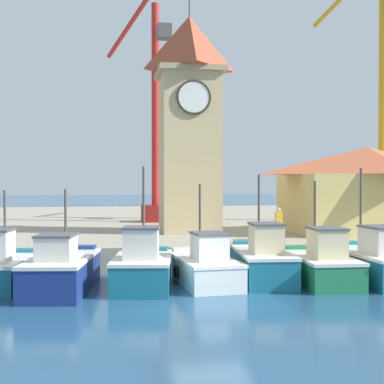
{
  "coord_description": "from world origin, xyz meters",
  "views": [
    {
      "loc": [
        -3.29,
        -17.23,
        3.98
      ],
      "look_at": [
        0.61,
        8.27,
        3.5
      ],
      "focal_mm": 50.0,
      "sensor_mm": 36.0,
      "label": 1
    }
  ],
  "objects_px": {
    "fishing_boat_mid_left": "(143,267)",
    "clock_tower": "(189,118)",
    "dock_worker_near_tower": "(279,223)",
    "fishing_boat_right_inner": "(320,264)",
    "fishing_boat_center": "(204,266)",
    "port_crane_far": "(380,120)",
    "fishing_boat_left_inner": "(62,270)",
    "fishing_boat_right_outer": "(370,262)",
    "fishing_boat_left_outer": "(0,268)",
    "warehouse_right": "(368,188)",
    "fishing_boat_mid_right": "(262,261)",
    "port_crane_near": "(153,135)"
  },
  "relations": [
    {
      "from": "fishing_boat_left_outer",
      "to": "fishing_boat_mid_left",
      "type": "height_order",
      "value": "fishing_boat_mid_left"
    },
    {
      "from": "clock_tower",
      "to": "fishing_boat_left_outer",
      "type": "bearing_deg",
      "value": -131.94
    },
    {
      "from": "fishing_boat_right_inner",
      "to": "fishing_boat_center",
      "type": "bearing_deg",
      "value": 173.09
    },
    {
      "from": "fishing_boat_right_outer",
      "to": "clock_tower",
      "type": "height_order",
      "value": "clock_tower"
    },
    {
      "from": "warehouse_right",
      "to": "fishing_boat_mid_left",
      "type": "bearing_deg",
      "value": -145.99
    },
    {
      "from": "fishing_boat_left_inner",
      "to": "port_crane_far",
      "type": "xyz_separation_m",
      "value": [
        21.44,
        16.97,
        7.78
      ]
    },
    {
      "from": "warehouse_right",
      "to": "dock_worker_near_tower",
      "type": "relative_size",
      "value": 5.79
    },
    {
      "from": "fishing_boat_center",
      "to": "port_crane_far",
      "type": "xyz_separation_m",
      "value": [
        16.05,
        16.36,
        7.86
      ]
    },
    {
      "from": "clock_tower",
      "to": "warehouse_right",
      "type": "bearing_deg",
      "value": -7.32
    },
    {
      "from": "fishing_boat_mid_left",
      "to": "fishing_boat_mid_right",
      "type": "xyz_separation_m",
      "value": [
        4.86,
        0.82,
        0.01
      ]
    },
    {
      "from": "fishing_boat_center",
      "to": "dock_worker_near_tower",
      "type": "distance_m",
      "value": 6.92
    },
    {
      "from": "fishing_boat_left_outer",
      "to": "warehouse_right",
      "type": "height_order",
      "value": "warehouse_right"
    },
    {
      "from": "dock_worker_near_tower",
      "to": "fishing_boat_right_inner",
      "type": "bearing_deg",
      "value": -90.88
    },
    {
      "from": "warehouse_right",
      "to": "fishing_boat_center",
      "type": "bearing_deg",
      "value": -142.31
    },
    {
      "from": "fishing_boat_mid_right",
      "to": "fishing_boat_right_inner",
      "type": "distance_m",
      "value": 2.28
    },
    {
      "from": "clock_tower",
      "to": "fishing_boat_center",
      "type": "bearing_deg",
      "value": -95.08
    },
    {
      "from": "fishing_boat_left_outer",
      "to": "dock_worker_near_tower",
      "type": "bearing_deg",
      "value": 20.42
    },
    {
      "from": "fishing_boat_left_inner",
      "to": "fishing_boat_center",
      "type": "distance_m",
      "value": 5.42
    },
    {
      "from": "port_crane_far",
      "to": "dock_worker_near_tower",
      "type": "xyz_separation_m",
      "value": [
        -11.42,
        -11.37,
        -6.61
      ]
    },
    {
      "from": "fishing_boat_left_outer",
      "to": "fishing_boat_center",
      "type": "height_order",
      "value": "fishing_boat_center"
    },
    {
      "from": "fishing_boat_center",
      "to": "port_crane_far",
      "type": "bearing_deg",
      "value": 45.53
    },
    {
      "from": "port_crane_near",
      "to": "fishing_boat_center",
      "type": "bearing_deg",
      "value": -88.46
    },
    {
      "from": "fishing_boat_center",
      "to": "port_crane_far",
      "type": "relative_size",
      "value": 0.25
    },
    {
      "from": "fishing_boat_left_outer",
      "to": "fishing_boat_left_inner",
      "type": "xyz_separation_m",
      "value": [
        2.34,
        -1.0,
        0.02
      ]
    },
    {
      "from": "port_crane_far",
      "to": "clock_tower",
      "type": "bearing_deg",
      "value": -157.17
    },
    {
      "from": "fishing_boat_left_inner",
      "to": "fishing_boat_center",
      "type": "bearing_deg",
      "value": 6.53
    },
    {
      "from": "fishing_boat_mid_left",
      "to": "port_crane_near",
      "type": "height_order",
      "value": "port_crane_near"
    },
    {
      "from": "fishing_boat_mid_left",
      "to": "clock_tower",
      "type": "relative_size",
      "value": 0.33
    },
    {
      "from": "fishing_boat_left_inner",
      "to": "dock_worker_near_tower",
      "type": "xyz_separation_m",
      "value": [
        10.02,
        5.6,
        1.17
      ]
    },
    {
      "from": "port_crane_near",
      "to": "dock_worker_near_tower",
      "type": "relative_size",
      "value": 10.62
    },
    {
      "from": "fishing_boat_mid_left",
      "to": "port_crane_far",
      "type": "xyz_separation_m",
      "value": [
        18.5,
        16.91,
        7.76
      ]
    },
    {
      "from": "fishing_boat_right_inner",
      "to": "fishing_boat_mid_right",
      "type": "bearing_deg",
      "value": 158.95
    },
    {
      "from": "clock_tower",
      "to": "port_crane_near",
      "type": "relative_size",
      "value": 0.81
    },
    {
      "from": "port_crane_far",
      "to": "dock_worker_near_tower",
      "type": "height_order",
      "value": "port_crane_far"
    },
    {
      "from": "fishing_boat_mid_left",
      "to": "clock_tower",
      "type": "bearing_deg",
      "value": 72.45
    },
    {
      "from": "fishing_boat_mid_right",
      "to": "clock_tower",
      "type": "relative_size",
      "value": 0.37
    },
    {
      "from": "fishing_boat_mid_right",
      "to": "warehouse_right",
      "type": "xyz_separation_m",
      "value": [
        8.77,
        8.38,
        2.81
      ]
    },
    {
      "from": "fishing_boat_right_inner",
      "to": "dock_worker_near_tower",
      "type": "height_order",
      "value": "fishing_boat_right_inner"
    },
    {
      "from": "fishing_boat_center",
      "to": "fishing_boat_right_inner",
      "type": "bearing_deg",
      "value": -6.91
    },
    {
      "from": "fishing_boat_center",
      "to": "dock_worker_near_tower",
      "type": "xyz_separation_m",
      "value": [
        4.63,
        4.98,
        1.25
      ]
    },
    {
      "from": "fishing_boat_center",
      "to": "fishing_boat_right_inner",
      "type": "height_order",
      "value": "fishing_boat_right_inner"
    },
    {
      "from": "fishing_boat_left_outer",
      "to": "fishing_boat_mid_left",
      "type": "bearing_deg",
      "value": -10.02
    },
    {
      "from": "fishing_boat_mid_right",
      "to": "fishing_boat_right_inner",
      "type": "height_order",
      "value": "fishing_boat_mid_right"
    },
    {
      "from": "fishing_boat_mid_right",
      "to": "fishing_boat_right_outer",
      "type": "height_order",
      "value": "fishing_boat_right_outer"
    },
    {
      "from": "fishing_boat_left_inner",
      "to": "fishing_boat_right_outer",
      "type": "xyz_separation_m",
      "value": [
        12.06,
        0.17,
        0.01
      ]
    },
    {
      "from": "fishing_boat_mid_left",
      "to": "port_crane_near",
      "type": "bearing_deg",
      "value": 84.2
    },
    {
      "from": "fishing_boat_right_inner",
      "to": "fishing_boat_left_inner",
      "type": "bearing_deg",
      "value": -179.62
    },
    {
      "from": "warehouse_right",
      "to": "fishing_boat_mid_right",
      "type": "bearing_deg",
      "value": -136.33
    },
    {
      "from": "warehouse_right",
      "to": "port_crane_far",
      "type": "relative_size",
      "value": 0.48
    },
    {
      "from": "fishing_boat_left_inner",
      "to": "clock_tower",
      "type": "distance_m",
      "value": 14.12
    }
  ]
}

